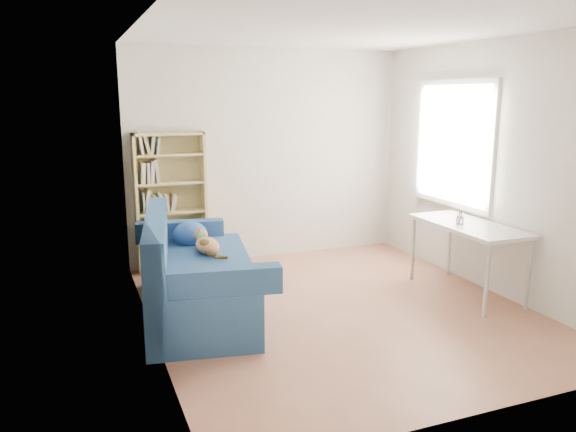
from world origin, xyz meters
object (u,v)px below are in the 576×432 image
at_px(sofa, 194,276).
at_px(pen_cup, 460,219).
at_px(bookshelf, 171,208).
at_px(desk, 468,230).

bearing_deg(sofa, pen_cup, -0.30).
distance_m(sofa, bookshelf, 1.51).
xyz_separation_m(bookshelf, pen_cup, (2.60, -1.92, 0.05)).
relative_size(bookshelf, desk, 1.25).
relative_size(desk, pen_cup, 8.73).
relative_size(sofa, desk, 1.63).
bearing_deg(bookshelf, pen_cup, -36.52).
bearing_deg(pen_cup, desk, -19.84).
distance_m(sofa, desk, 2.80).
relative_size(bookshelf, pen_cup, 10.89).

